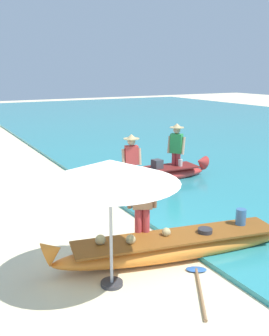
# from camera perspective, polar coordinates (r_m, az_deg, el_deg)

# --- Properties ---
(ground_plane) EXTENTS (80.00, 80.00, 0.00)m
(ground_plane) POSITION_cam_1_polar(r_m,az_deg,el_deg) (7.14, -0.92, -13.87)
(ground_plane) COLOR beige
(boat_orange_foreground) EXTENTS (4.88, 1.57, 0.76)m
(boat_orange_foreground) POSITION_cam_1_polar(r_m,az_deg,el_deg) (7.24, 6.38, -11.30)
(boat_orange_foreground) COLOR orange
(boat_orange_foreground) RESTS_ON ground
(boat_red_midground) EXTENTS (4.79, 1.06, 0.77)m
(boat_red_midground) POSITION_cam_1_polar(r_m,az_deg,el_deg) (11.57, 0.91, -1.27)
(boat_red_midground) COLOR red
(boat_red_midground) RESTS_ON ground
(person_vendor_hatted) EXTENTS (0.58, 0.44, 1.67)m
(person_vendor_hatted) POSITION_cam_1_polar(r_m,az_deg,el_deg) (10.75, -0.45, 1.36)
(person_vendor_hatted) COLOR #333842
(person_vendor_hatted) RESTS_ON ground
(person_tourist_customer) EXTENTS (0.58, 0.41, 1.70)m
(person_tourist_customer) POSITION_cam_1_polar(r_m,az_deg,el_deg) (7.10, 1.15, -5.54)
(person_tourist_customer) COLOR #B2383D
(person_tourist_customer) RESTS_ON ground
(person_vendor_assistant) EXTENTS (0.49, 0.56, 1.79)m
(person_vendor_assistant) POSITION_cam_1_polar(r_m,az_deg,el_deg) (12.07, 6.22, 3.05)
(person_vendor_assistant) COLOR #B2383D
(person_vendor_assistant) RESTS_ON ground
(patio_umbrella_large) EXTENTS (2.14, 2.14, 2.08)m
(patio_umbrella_large) POSITION_cam_1_polar(r_m,az_deg,el_deg) (5.76, -3.65, -0.59)
(patio_umbrella_large) COLOR #B7B7BC
(patio_umbrella_large) RESTS_ON ground
(paddle) EXTENTS (0.98, 1.39, 0.05)m
(paddle) POSITION_cam_1_polar(r_m,az_deg,el_deg) (6.58, 9.50, -16.44)
(paddle) COLOR #8E6B47
(paddle) RESTS_ON ground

